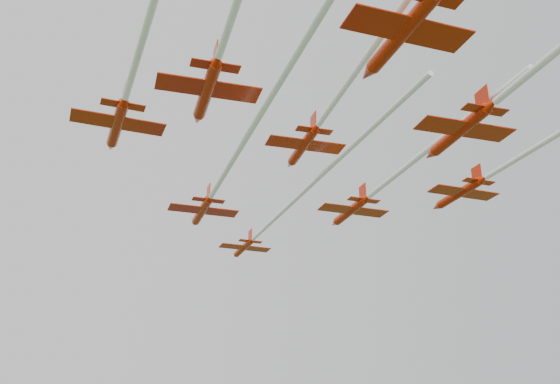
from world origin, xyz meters
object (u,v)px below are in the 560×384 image
object	(u,v)px
jet_row3_mid	(342,91)
jet_row4_right	(530,73)
jet_lead	(277,217)
jet_row3_left	(140,49)
jet_row4_left	(232,16)
jet_row2_left	(234,158)
jet_row2_right	(377,189)
jet_row3_right	(533,149)

from	to	relation	value
jet_row3_mid	jet_row4_right	distance (m)	16.44
jet_lead	jet_row3_left	distance (m)	38.37
jet_lead	jet_row4_left	xyz separation A→B (m)	(-14.83, -39.45, 0.77)
jet_row2_left	jet_row3_mid	distance (m)	13.26
jet_lead	jet_row4_left	world-z (taller)	jet_row4_left
jet_row4_right	jet_row3_left	bearing A→B (deg)	165.22
jet_row2_right	jet_row4_left	bearing A→B (deg)	-132.92
jet_row2_right	jet_row4_right	bearing A→B (deg)	-92.13
jet_row2_left	jet_row4_left	distance (m)	19.80
jet_row2_left	jet_row4_left	xyz separation A→B (m)	(-4.42, -19.15, 2.46)
jet_row3_left	jet_row4_left	bearing A→B (deg)	-54.53
jet_row2_right	jet_row4_right	size ratio (longest dim) A/B	0.86
jet_row4_left	jet_lead	bearing A→B (deg)	69.69
jet_row3_mid	jet_row4_left	world-z (taller)	jet_row3_mid
jet_row3_left	jet_row4_right	world-z (taller)	jet_row3_left
jet_row3_mid	jet_row4_left	xyz separation A→B (m)	(-12.65, -9.41, -1.20)
jet_row2_left	jet_row4_right	world-z (taller)	jet_row4_right
jet_row3_left	jet_row4_right	distance (m)	32.87
jet_row4_right	jet_row3_right	bearing A→B (deg)	51.50
jet_lead	jet_row2_left	xyz separation A→B (m)	(-10.40, -20.31, -1.69)
jet_row3_mid	jet_lead	bearing A→B (deg)	86.35
jet_row2_left	jet_row4_right	size ratio (longest dim) A/B	1.21
jet_row2_right	jet_row3_mid	bearing A→B (deg)	-124.59
jet_lead	jet_row3_mid	bearing A→B (deg)	-98.17
jet_row3_mid	jet_row3_left	bearing A→B (deg)	-173.64
jet_row2_left	jet_row4_right	bearing A→B (deg)	-45.05
jet_row4_left	jet_row3_right	bearing A→B (deg)	18.41
jet_row2_right	jet_row3_left	world-z (taller)	jet_row3_left
jet_row2_right	jet_row4_left	distance (m)	39.04
jet_lead	jet_row4_right	xyz separation A→B (m)	(10.67, -40.09, -0.02)
jet_row2_right	jet_row3_right	bearing A→B (deg)	-64.66
jet_row2_right	jet_row3_right	world-z (taller)	jet_row2_right
jet_lead	jet_row3_mid	distance (m)	30.18
jet_row2_right	jet_row4_left	xyz separation A→B (m)	(-25.42, -29.62, -0.59)
jet_row3_mid	jet_row2_right	bearing A→B (deg)	58.19
jet_row4_left	jet_row4_right	xyz separation A→B (m)	(25.50, -0.64, -0.79)
jet_lead	jet_row2_left	size ratio (longest dim) A/B	0.94
jet_row3_left	jet_row4_left	size ratio (longest dim) A/B	1.15
jet_row3_left	jet_row3_mid	xyz separation A→B (m)	(18.96, 1.95, 0.34)
jet_row4_left	jet_row2_right	bearing A→B (deg)	49.64
jet_row2_left	jet_row2_right	size ratio (longest dim) A/B	1.42
jet_row2_left	jet_row4_right	distance (m)	28.95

